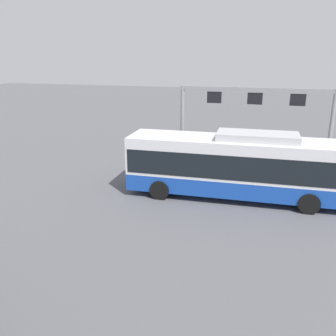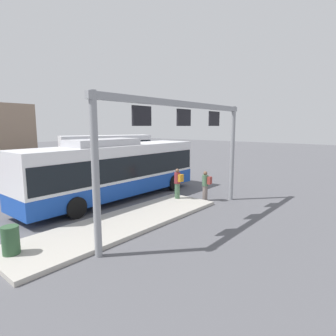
% 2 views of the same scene
% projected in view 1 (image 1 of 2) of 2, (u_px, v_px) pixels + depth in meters
% --- Properties ---
extents(ground_plane, '(120.00, 120.00, 0.00)m').
position_uv_depth(ground_plane, '(236.00, 197.00, 18.85)').
color(ground_plane, '#56565B').
extents(platform_curb, '(10.00, 2.80, 0.16)m').
position_uv_depth(platform_curb, '(283.00, 178.00, 21.44)').
color(platform_curb, '#B2ADA3').
rests_on(platform_curb, ground).
extents(bus_main, '(11.26, 2.81, 3.46)m').
position_uv_depth(bus_main, '(238.00, 164.00, 18.29)').
color(bus_main, '#1947AD').
rests_on(bus_main, ground).
extents(person_boarding, '(0.38, 0.56, 1.67)m').
position_uv_depth(person_boarding, '(195.00, 156.00, 23.08)').
color(person_boarding, slate).
rests_on(person_boarding, ground).
extents(person_waiting_near, '(0.37, 0.54, 1.67)m').
position_uv_depth(person_waiting_near, '(210.00, 160.00, 21.73)').
color(person_waiting_near, '#476B4C').
rests_on(person_waiting_near, platform_curb).
extents(platform_sign_gantry, '(9.44, 0.24, 5.20)m').
position_uv_depth(platform_sign_gantry, '(254.00, 111.00, 22.28)').
color(platform_sign_gantry, gray).
rests_on(platform_sign_gantry, ground).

